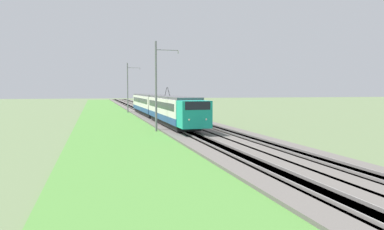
% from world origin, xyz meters
% --- Properties ---
extents(ballast_main, '(240.00, 4.40, 0.30)m').
position_xyz_m(ballast_main, '(50.00, 0.00, 0.15)').
color(ballast_main, '#605B56').
rests_on(ballast_main, ground).
extents(ballast_adjacent, '(240.00, 4.40, 0.30)m').
position_xyz_m(ballast_adjacent, '(50.00, -4.10, 0.15)').
color(ballast_adjacent, '#605B56').
rests_on(ballast_adjacent, ground).
extents(track_main, '(240.00, 1.57, 0.45)m').
position_xyz_m(track_main, '(50.00, 0.00, 0.16)').
color(track_main, '#4C4238').
rests_on(track_main, ground).
extents(track_adjacent, '(240.00, 1.57, 0.45)m').
position_xyz_m(track_adjacent, '(50.00, -4.10, 0.16)').
color(track_adjacent, '#4C4238').
rests_on(track_adjacent, ground).
extents(grass_verge, '(240.00, 11.28, 0.12)m').
position_xyz_m(grass_verge, '(50.00, 5.61, 0.06)').
color(grass_verge, '#4C8438').
rests_on(grass_verge, ground).
extents(passenger_train, '(41.61, 2.93, 4.85)m').
position_xyz_m(passenger_train, '(52.32, 0.00, 2.26)').
color(passenger_train, '#19A88E').
rests_on(passenger_train, ground).
extents(catenary_mast_mid, '(0.22, 2.56, 9.60)m').
position_xyz_m(catenary_mast_mid, '(38.26, 2.54, 4.95)').
color(catenary_mast_mid, slate).
rests_on(catenary_mast_mid, ground).
extents(catenary_mast_far, '(0.22, 2.56, 9.64)m').
position_xyz_m(catenary_mast_far, '(71.85, 2.54, 4.97)').
color(catenary_mast_far, slate).
rests_on(catenary_mast_far, ground).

